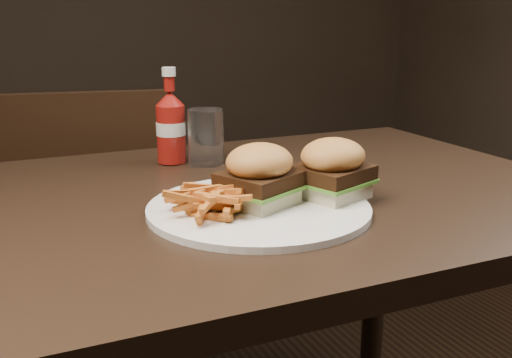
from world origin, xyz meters
name	(u,v)px	position (x,y,z in m)	size (l,w,h in m)	color
dining_table	(242,203)	(0.00, 0.00, 0.73)	(1.20, 0.80, 0.04)	black
chair_far	(99,243)	(-0.14, 0.69, 0.43)	(0.41, 0.41, 0.04)	black
plate	(259,209)	(-0.02, -0.11, 0.76)	(0.34, 0.34, 0.01)	white
sandwich_half_a	(259,198)	(-0.02, -0.11, 0.77)	(0.10, 0.09, 0.03)	beige
sandwich_half_b	(332,190)	(0.11, -0.12, 0.77)	(0.10, 0.09, 0.03)	beige
fries_pile	(215,196)	(-0.09, -0.11, 0.78)	(0.11, 0.11, 0.04)	#C8592A
ketchup_bottle	(171,134)	(-0.05, 0.25, 0.81)	(0.06, 0.06, 0.12)	maroon
tumbler	(206,137)	(0.01, 0.21, 0.81)	(0.07, 0.07, 0.11)	white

